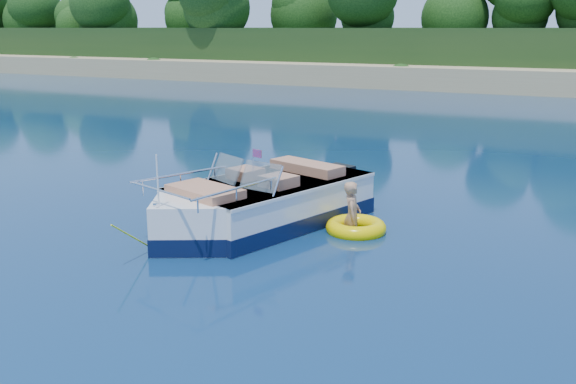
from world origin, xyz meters
name	(u,v)px	position (x,y,z in m)	size (l,w,h in m)	color
ground	(163,291)	(0.00, 0.00, 0.00)	(160.00, 160.00, 0.00)	#091D3F
shoreline	(543,58)	(0.00, 63.77, 0.98)	(170.00, 59.00, 6.00)	tan
treeline	(520,5)	(0.04, 41.01, 5.55)	(150.00, 7.12, 8.19)	black
motorboat	(257,207)	(-0.30, 3.66, 0.41)	(3.47, 6.17, 2.12)	white
tow_tube	(356,228)	(1.70, 4.23, 0.09)	(1.63, 1.63, 0.33)	#FFDB00
boy	(352,232)	(1.63, 4.17, 0.00)	(0.55, 0.36, 1.50)	tan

